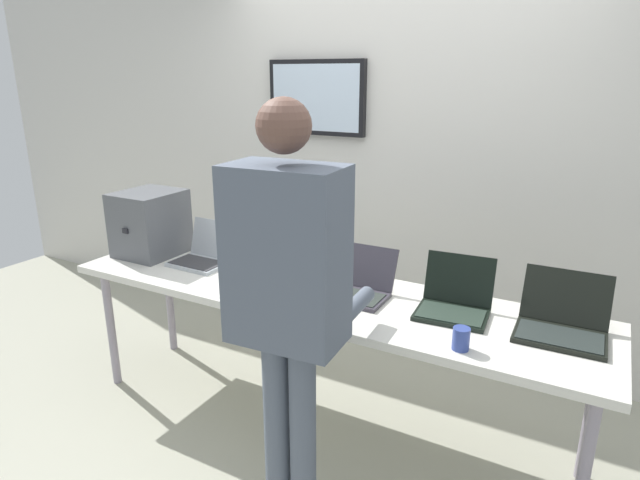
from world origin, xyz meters
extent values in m
cube|color=#A6A592|center=(0.00, 0.00, -0.02)|extent=(8.00, 8.00, 0.04)
cube|color=silver|center=(0.00, 1.13, 1.27)|extent=(8.00, 0.06, 2.53)
cube|color=black|center=(-0.61, 1.08, 1.71)|extent=(0.73, 0.05, 0.50)
cube|color=silver|center=(-0.61, 1.06, 1.71)|extent=(0.67, 0.02, 0.44)
cube|color=silver|center=(0.00, 0.00, 0.78)|extent=(2.83, 0.70, 0.04)
cylinder|color=gray|center=(-1.31, -0.25, 0.38)|extent=(0.05, 0.05, 0.76)
cylinder|color=gray|center=(1.31, -0.25, 0.38)|extent=(0.05, 0.05, 0.76)
cylinder|color=gray|center=(-1.31, 0.25, 0.38)|extent=(0.05, 0.05, 0.76)
cylinder|color=gray|center=(1.31, 0.25, 0.38)|extent=(0.05, 0.05, 0.76)
cube|color=#52555A|center=(-1.19, 0.03, 0.99)|extent=(0.34, 0.38, 0.39)
cube|color=black|center=(-1.19, -0.16, 0.99)|extent=(0.04, 0.01, 0.03)
cube|color=#AAB1B7|center=(-0.80, 0.00, 0.81)|extent=(0.33, 0.23, 0.02)
cube|color=#333336|center=(-0.80, -0.01, 0.82)|extent=(0.30, 0.18, 0.00)
cube|color=#AAB1B7|center=(-0.79, 0.15, 0.92)|extent=(0.32, 0.08, 0.22)
cube|color=#22232C|center=(-0.79, 0.15, 0.92)|extent=(0.30, 0.06, 0.19)
cube|color=#AFB7BA|center=(-0.31, 0.00, 0.81)|extent=(0.39, 0.28, 0.02)
cube|color=#33302B|center=(-0.31, -0.01, 0.82)|extent=(0.36, 0.22, 0.00)
cube|color=#AFB7BA|center=(-0.29, 0.16, 0.93)|extent=(0.37, 0.11, 0.23)
cube|color=white|center=(-0.29, 0.16, 0.93)|extent=(0.34, 0.09, 0.20)
cube|color=#39353F|center=(0.20, 0.00, 0.81)|extent=(0.33, 0.23, 0.02)
cube|color=#2D3530|center=(0.20, -0.01, 0.82)|extent=(0.30, 0.18, 0.00)
cube|color=#39353F|center=(0.20, 0.15, 0.92)|extent=(0.33, 0.10, 0.21)
cube|color=silver|center=(0.20, 0.16, 0.92)|extent=(0.30, 0.08, 0.18)
cube|color=black|center=(0.69, 0.03, 0.81)|extent=(0.34, 0.27, 0.02)
cube|color=#26352B|center=(0.69, 0.02, 0.82)|extent=(0.31, 0.21, 0.00)
cube|color=black|center=(0.68, 0.18, 0.93)|extent=(0.33, 0.10, 0.23)
cube|color=white|center=(0.68, 0.19, 0.93)|extent=(0.30, 0.08, 0.20)
cube|color=black|center=(1.15, 0.03, 0.81)|extent=(0.37, 0.25, 0.02)
cube|color=#262E2C|center=(1.15, 0.02, 0.82)|extent=(0.34, 0.20, 0.00)
cube|color=black|center=(1.15, 0.21, 0.93)|extent=(0.36, 0.12, 0.22)
cube|color=#2E5A3A|center=(1.15, 0.21, 0.93)|extent=(0.34, 0.10, 0.19)
cylinder|color=#535C6B|center=(0.16, -0.63, 0.44)|extent=(0.12, 0.12, 0.87)
cylinder|color=#535C6B|center=(0.28, -0.63, 0.44)|extent=(0.12, 0.12, 0.87)
cube|color=#535C6B|center=(0.22, -0.63, 1.21)|extent=(0.46, 0.29, 0.69)
sphere|color=brown|center=(0.22, -0.63, 1.70)|extent=(0.20, 0.20, 0.20)
cylinder|color=#535C6B|center=(0.04, -0.35, 0.92)|extent=(0.09, 0.32, 0.07)
cylinder|color=#535C6B|center=(0.36, -0.33, 0.92)|extent=(0.09, 0.32, 0.07)
cylinder|color=#304391|center=(0.81, -0.25, 0.85)|extent=(0.07, 0.07, 0.09)
camera|label=1|loc=(1.24, -2.22, 1.87)|focal=29.88mm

